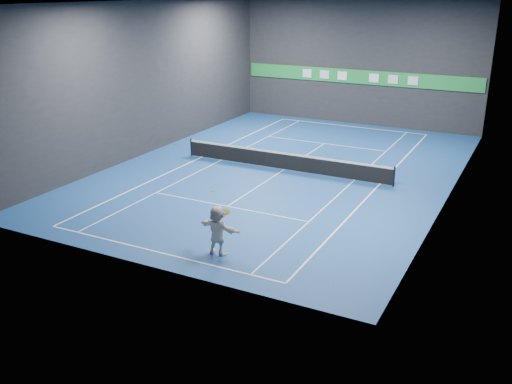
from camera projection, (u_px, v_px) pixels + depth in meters
The scene contains 20 objects.
ground at pixel (284, 170), 32.09m from camera, with size 26.00×26.00×0.00m, color navy.
ceiling at pixel (287, 2), 29.04m from camera, with size 26.00×26.00×0.00m, color black.
wall_back at pixel (359, 63), 41.45m from camera, with size 18.00×0.10×9.00m, color #232326.
wall_front at pixel (130, 147), 19.69m from camera, with size 18.00×0.10×9.00m, color #232326.
wall_left at pixel (150, 78), 34.43m from camera, with size 0.10×26.00×9.00m, color #232326.
wall_right at pixel (460, 105), 26.70m from camera, with size 0.10×26.00×9.00m, color #232326.
baseline_near at pixel (157, 252), 22.14m from camera, with size 10.98×0.08×0.01m, color white.
baseline_far at pixel (351, 126), 42.04m from camera, with size 10.98×0.08×0.01m, color white.
sideline_doubles_left at pixel (201, 157), 34.45m from camera, with size 0.08×23.78×0.01m, color white.
sideline_doubles_right at pixel (380, 184), 29.73m from camera, with size 0.08×23.78×0.01m, color white.
sideline_singles_left at pixel (221, 160), 33.86m from camera, with size 0.06×23.78×0.01m, color white.
sideline_singles_right at pixel (354, 180), 30.33m from camera, with size 0.06×23.78×0.01m, color white.
service_line_near at pixel (227, 206), 26.74m from camera, with size 8.23×0.06×0.01m, color white.
service_line_far at pixel (324, 144), 37.45m from camera, with size 8.23×0.06×0.01m, color white.
center_service_line at pixel (284, 170), 32.09m from camera, with size 0.06×12.80×0.01m, color white.
player at pixel (217, 230), 21.66m from camera, with size 1.83×0.58×1.97m, color silver.
tennis_ball at pixel (213, 191), 21.14m from camera, with size 0.06×0.06×0.06m, color #BFE626.
tennis_net at pixel (284, 161), 31.91m from camera, with size 12.50×0.10×1.07m.
sponsor_banner at pixel (358, 77), 41.73m from camera, with size 17.64×0.11×1.00m.
tennis_racket at pixel (224, 214), 21.33m from camera, with size 0.50×0.36×0.72m.
Camera 1 is at (12.58, -27.96, 9.70)m, focal length 40.00 mm.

